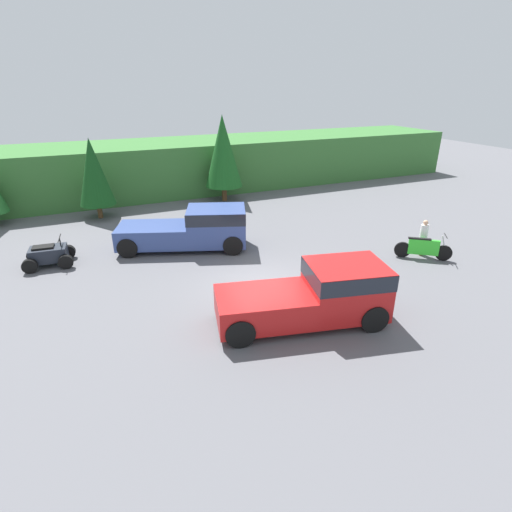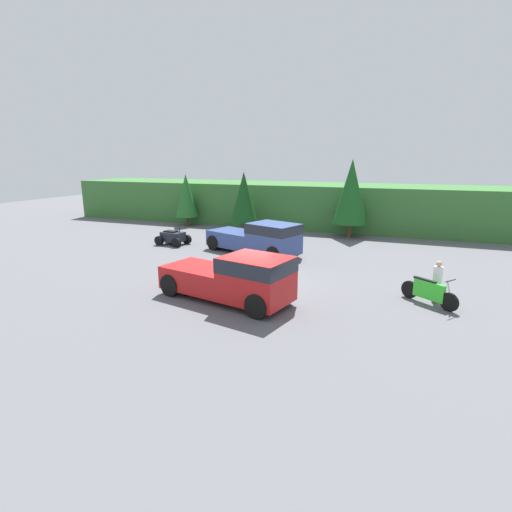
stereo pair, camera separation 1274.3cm
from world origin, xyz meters
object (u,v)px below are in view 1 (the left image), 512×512
Objects in this scene: pickup_truck_red at (318,293)px; dirt_bike at (423,248)px; rider_person at (423,236)px; quad_atv at (49,255)px; pickup_truck_second at (195,228)px.

pickup_truck_red is 7.23m from dirt_bike.
pickup_truck_red reaches higher than rider_person.
pickup_truck_red is at bearing -129.39° from rider_person.
quad_atv is (-14.79, 5.69, -0.02)m from dirt_bike.
pickup_truck_second is at bearing -173.93° from dirt_bike.
pickup_truck_second is 2.99× the size of quad_atv.
pickup_truck_red is 2.76× the size of quad_atv.
pickup_truck_second is 3.08× the size of dirt_bike.
rider_person is (7.06, 2.76, -0.12)m from pickup_truck_red.
pickup_truck_red is 7.73m from pickup_truck_second.
pickup_truck_second is at bearing -178.61° from rider_person.
dirt_bike is at bearing 32.02° from pickup_truck_red.
quad_atv is at bearing -170.21° from rider_person.
pickup_truck_red and pickup_truck_second have the same top height.
dirt_bike is 15.85m from quad_atv.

